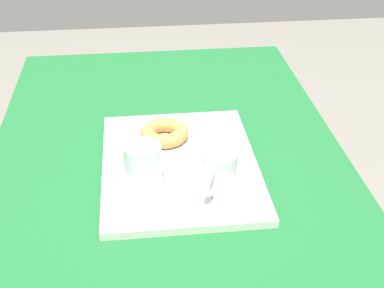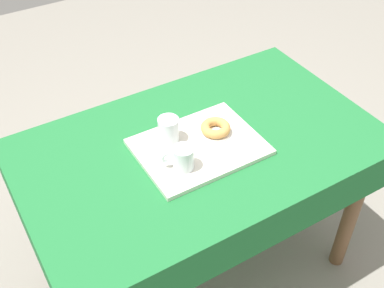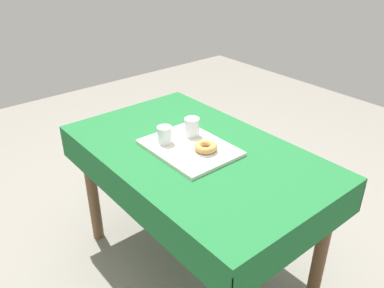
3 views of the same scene
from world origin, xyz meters
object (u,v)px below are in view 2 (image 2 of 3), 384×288
at_px(serving_tray, 199,147).
at_px(water_glass_near, 169,131).
at_px(donut_plate_left, 215,132).
at_px(dining_table, 201,165).
at_px(sugar_donut_left, 216,128).
at_px(tea_mug_left, 183,159).

height_order(serving_tray, water_glass_near, water_glass_near).
relative_size(water_glass_near, donut_plate_left, 0.82).
relative_size(serving_tray, donut_plate_left, 3.80).
bearing_deg(dining_table, serving_tray, -135.15).
distance_m(serving_tray, sugar_donut_left, 0.10).
distance_m(dining_table, tea_mug_left, 0.23).
bearing_deg(donut_plate_left, tea_mug_left, -153.82).
xyz_separation_m(dining_table, serving_tray, (-0.02, -0.02, 0.12)).
bearing_deg(serving_tray, tea_mug_left, -147.19).
bearing_deg(tea_mug_left, sugar_donut_left, 26.18).
bearing_deg(sugar_donut_left, donut_plate_left, -90.00).
bearing_deg(serving_tray, donut_plate_left, 16.95).
height_order(dining_table, donut_plate_left, donut_plate_left).
height_order(water_glass_near, sugar_donut_left, water_glass_near).
bearing_deg(donut_plate_left, serving_tray, -163.05).
bearing_deg(tea_mug_left, dining_table, 35.10).
xyz_separation_m(serving_tray, donut_plate_left, (0.09, 0.03, 0.01)).
distance_m(donut_plate_left, sugar_donut_left, 0.02).
xyz_separation_m(water_glass_near, donut_plate_left, (0.16, -0.05, -0.04)).
distance_m(serving_tray, water_glass_near, 0.12).
bearing_deg(serving_tray, dining_table, 44.85).
height_order(dining_table, tea_mug_left, tea_mug_left).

